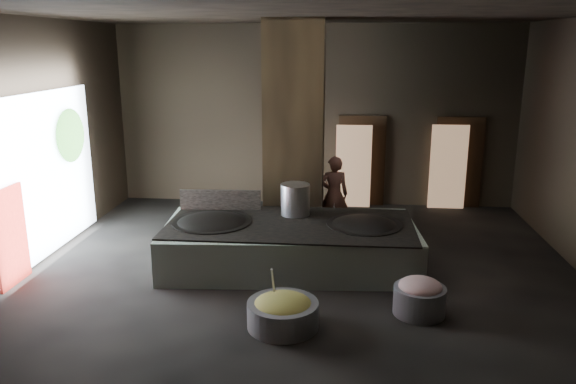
# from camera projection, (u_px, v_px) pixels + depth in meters

# --- Properties ---
(floor) EXTENTS (10.00, 9.00, 0.10)m
(floor) POSITION_uv_depth(u_px,v_px,m) (302.00, 271.00, 10.34)
(floor) COLOR black
(floor) RESTS_ON ground
(ceiling) EXTENTS (10.00, 9.00, 0.10)m
(ceiling) POSITION_uv_depth(u_px,v_px,m) (304.00, 10.00, 9.17)
(ceiling) COLOR black
(ceiling) RESTS_ON back_wall
(back_wall) EXTENTS (10.00, 0.10, 4.50)m
(back_wall) POSITION_uv_depth(u_px,v_px,m) (315.00, 116.00, 14.14)
(back_wall) COLOR black
(back_wall) RESTS_ON ground
(front_wall) EXTENTS (10.00, 0.10, 4.50)m
(front_wall) POSITION_uv_depth(u_px,v_px,m) (272.00, 233.00, 5.38)
(front_wall) COLOR black
(front_wall) RESTS_ON ground
(left_wall) EXTENTS (0.10, 9.00, 4.50)m
(left_wall) POSITION_uv_depth(u_px,v_px,m) (26.00, 144.00, 10.20)
(left_wall) COLOR black
(left_wall) RESTS_ON ground
(pillar) EXTENTS (1.20, 1.20, 4.50)m
(pillar) POSITION_uv_depth(u_px,v_px,m) (295.00, 132.00, 11.61)
(pillar) COLOR black
(pillar) RESTS_ON ground
(hearth_platform) EXTENTS (4.71, 2.48, 0.80)m
(hearth_platform) POSITION_uv_depth(u_px,v_px,m) (290.00, 245.00, 10.38)
(hearth_platform) COLOR silver
(hearth_platform) RESTS_ON ground
(platform_cap) EXTENTS (4.49, 2.15, 0.03)m
(platform_cap) POSITION_uv_depth(u_px,v_px,m) (290.00, 224.00, 10.28)
(platform_cap) COLOR black
(platform_cap) RESTS_ON hearth_platform
(wok_left) EXTENTS (1.45, 1.45, 0.40)m
(wok_left) POSITION_uv_depth(u_px,v_px,m) (212.00, 226.00, 10.38)
(wok_left) COLOR black
(wok_left) RESTS_ON hearth_platform
(wok_left_rim) EXTENTS (1.48, 1.48, 0.05)m
(wok_left_rim) POSITION_uv_depth(u_px,v_px,m) (212.00, 222.00, 10.36)
(wok_left_rim) COLOR black
(wok_left_rim) RESTS_ON hearth_platform
(wok_right) EXTENTS (1.35, 1.35, 0.38)m
(wok_right) POSITION_uv_depth(u_px,v_px,m) (364.00, 229.00, 10.22)
(wok_right) COLOR black
(wok_right) RESTS_ON hearth_platform
(wok_right_rim) EXTENTS (1.38, 1.38, 0.05)m
(wok_right_rim) POSITION_uv_depth(u_px,v_px,m) (364.00, 225.00, 10.21)
(wok_right_rim) COLOR black
(wok_right_rim) RESTS_ON hearth_platform
(stock_pot) EXTENTS (0.56, 0.56, 0.60)m
(stock_pot) POSITION_uv_depth(u_px,v_px,m) (295.00, 199.00, 10.72)
(stock_pot) COLOR #B9BDC1
(stock_pot) RESTS_ON hearth_platform
(splash_guard) EXTENTS (1.60, 0.16, 0.40)m
(splash_guard) POSITION_uv_depth(u_px,v_px,m) (220.00, 200.00, 11.07)
(splash_guard) COLOR black
(splash_guard) RESTS_ON hearth_platform
(cook) EXTENTS (0.64, 0.44, 1.69)m
(cook) POSITION_uv_depth(u_px,v_px,m) (334.00, 194.00, 12.18)
(cook) COLOR #91584A
(cook) RESTS_ON ground
(veg_basin) EXTENTS (1.38, 1.38, 0.38)m
(veg_basin) POSITION_uv_depth(u_px,v_px,m) (283.00, 314.00, 8.17)
(veg_basin) COLOR gray
(veg_basin) RESTS_ON ground
(veg_fill) EXTENTS (0.86, 0.86, 0.26)m
(veg_fill) POSITION_uv_depth(u_px,v_px,m) (283.00, 305.00, 8.13)
(veg_fill) COLOR #7C9B4B
(veg_fill) RESTS_ON veg_basin
(ladle) EXTENTS (0.04, 0.41, 0.74)m
(ladle) POSITION_uv_depth(u_px,v_px,m) (274.00, 287.00, 8.23)
(ladle) COLOR #B9BDC1
(ladle) RESTS_ON veg_basin
(meat_basin) EXTENTS (1.02, 1.02, 0.43)m
(meat_basin) POSITION_uv_depth(u_px,v_px,m) (419.00, 300.00, 8.56)
(meat_basin) COLOR gray
(meat_basin) RESTS_ON ground
(meat_fill) EXTENTS (0.66, 0.66, 0.25)m
(meat_fill) POSITION_uv_depth(u_px,v_px,m) (420.00, 286.00, 8.50)
(meat_fill) COLOR #C17377
(meat_fill) RESTS_ON meat_basin
(doorway_near) EXTENTS (1.18, 0.08, 2.38)m
(doorway_near) POSITION_uv_depth(u_px,v_px,m) (361.00, 162.00, 14.23)
(doorway_near) COLOR black
(doorway_near) RESTS_ON ground
(doorway_near_glow) EXTENTS (0.88, 0.04, 2.08)m
(doorway_near_glow) POSITION_uv_depth(u_px,v_px,m) (353.00, 167.00, 13.98)
(doorway_near_glow) COLOR #8C6647
(doorway_near_glow) RESTS_ON ground
(doorway_far) EXTENTS (1.18, 0.08, 2.38)m
(doorway_far) POSITION_uv_depth(u_px,v_px,m) (458.00, 164.00, 14.02)
(doorway_far) COLOR black
(doorway_far) RESTS_ON ground
(doorway_far_glow) EXTENTS (0.89, 0.04, 2.11)m
(doorway_far_glow) POSITION_uv_depth(u_px,v_px,m) (448.00, 167.00, 13.90)
(doorway_far_glow) COLOR #8C6647
(doorway_far_glow) RESTS_ON ground
(left_opening) EXTENTS (0.04, 4.20, 3.10)m
(left_opening) POSITION_uv_depth(u_px,v_px,m) (41.00, 176.00, 10.55)
(left_opening) COLOR white
(left_opening) RESTS_ON ground
(pavilion_sliver) EXTENTS (0.05, 0.90, 1.70)m
(pavilion_sliver) POSITION_uv_depth(u_px,v_px,m) (11.00, 237.00, 9.49)
(pavilion_sliver) COLOR maroon
(pavilion_sliver) RESTS_ON ground
(tree_silhouette) EXTENTS (0.28, 1.10, 1.10)m
(tree_silhouette) POSITION_uv_depth(u_px,v_px,m) (71.00, 135.00, 11.45)
(tree_silhouette) COLOR #194714
(tree_silhouette) RESTS_ON left_opening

